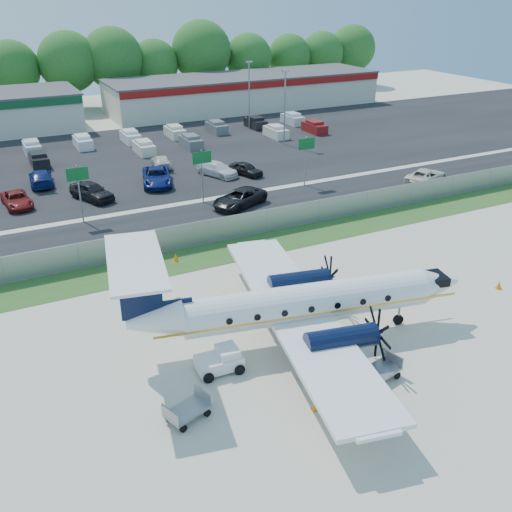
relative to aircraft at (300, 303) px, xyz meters
name	(u,v)px	position (x,y,z in m)	size (l,w,h in m)	color
ground	(302,331)	(0.65, 0.75, -2.41)	(170.00, 170.00, 0.00)	beige
grass_verge	(221,253)	(0.65, 12.75, -2.40)	(170.00, 4.00, 0.02)	#2D561E
access_road	(188,222)	(0.65, 19.75, -2.39)	(170.00, 8.00, 0.02)	black
parking_lot	(124,161)	(0.65, 40.75, -2.39)	(170.00, 32.00, 0.02)	black
perimeter_fence	(210,231)	(0.65, 14.75, -1.40)	(120.00, 0.06, 1.99)	gray
building_east	(245,91)	(26.65, 62.74, 0.22)	(44.40, 12.40, 5.24)	beige
sign_left	(78,182)	(-7.35, 23.66, 1.21)	(1.80, 0.26, 5.00)	gray
sign_mid	(202,165)	(3.65, 23.66, 1.21)	(1.80, 0.26, 5.00)	gray
sign_right	(306,150)	(14.65, 23.66, 1.21)	(1.80, 0.26, 5.00)	gray
light_pole_ne	(285,103)	(20.65, 38.75, 2.83)	(0.90, 0.35, 9.09)	gray
light_pole_se	(249,91)	(20.65, 48.75, 2.83)	(0.90, 0.35, 9.09)	gray
tree_line	(70,109)	(0.65, 74.75, -2.41)	(112.00, 6.00, 14.00)	#225E1B
aircraft	(300,303)	(0.00, 0.00, 0.00)	(20.42, 20.02, 6.23)	white
pushback_tug	(221,360)	(-5.07, -0.58, -1.79)	(2.44, 1.80, 1.28)	white
baggage_cart_near	(187,410)	(-7.95, -3.29, -1.90)	(2.35, 1.85, 1.08)	gray
baggage_cart_far	(379,371)	(1.86, -4.94, -1.88)	(2.41, 1.77, 1.14)	gray
cone_nose	(499,285)	(15.04, -0.72, -2.15)	(0.38, 0.38, 0.54)	orange
cone_port_wing	(315,406)	(-2.33, -5.47, -2.18)	(0.34, 0.34, 0.48)	orange
cone_starboard_wing	(176,257)	(-2.84, 12.93, -2.11)	(0.44, 0.44, 0.62)	orange
road_car_mid	(240,206)	(6.23, 21.23, -2.41)	(2.58, 5.59, 1.55)	black
road_car_east	(425,183)	(26.09, 18.83, -2.41)	(2.48, 5.38, 1.49)	beige
parked_car_a	(18,206)	(-11.95, 30.27, -2.41)	(2.20, 4.77, 1.33)	maroon
parked_car_b	(93,200)	(-5.44, 29.05, -2.41)	(2.01, 5.00, 1.70)	black
parked_car_c	(157,185)	(1.41, 30.65, -2.41)	(2.77, 6.01, 1.67)	navy
parked_car_d	(218,176)	(8.06, 30.64, -2.41)	(2.01, 4.95, 1.44)	silver
parked_car_e	(246,175)	(10.87, 29.50, -2.41)	(1.61, 4.00, 1.36)	black
parked_car_f	(42,185)	(-9.10, 35.80, -2.41)	(2.18, 5.37, 1.56)	navy
parked_car_g	(162,167)	(3.71, 36.28, -2.41)	(1.82, 4.49, 1.30)	beige
far_parking_rows	(113,150)	(0.65, 45.75, -2.41)	(56.00, 10.00, 1.60)	gray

